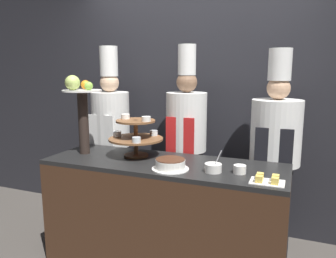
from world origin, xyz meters
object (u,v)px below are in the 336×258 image
cake_round (170,164)px  serving_bowl_near (213,168)px  chef_center_left (186,139)px  chef_center_right (275,149)px  cake_square_tray (267,180)px  tiered_stand (136,135)px  chef_left (111,133)px  cup_white (240,169)px  fruit_pedestal (81,104)px

cake_round → serving_bowl_near: 0.31m
chef_center_left → chef_center_right: chef_center_left is taller
cake_square_tray → chef_center_right: size_ratio=0.12×
tiered_stand → cake_square_tray: size_ratio=2.09×
cake_round → chef_left: (-0.93, 0.69, 0.05)m
cup_white → chef_center_right: chef_center_right is taller
cup_white → chef_center_left: (-0.60, 0.60, 0.06)m
fruit_pedestal → serving_bowl_near: size_ratio=4.16×
chef_left → cup_white: bearing=-22.8°
fruit_pedestal → chef_center_left: bearing=35.3°
cup_white → chef_center_right: (0.19, 0.60, 0.03)m
fruit_pedestal → cup_white: fruit_pedestal is taller
tiered_stand → cake_square_tray: 1.14m
tiered_stand → chef_left: 0.70m
tiered_stand → cake_square_tray: bearing=-14.1°
serving_bowl_near → chef_left: 1.39m
chef_center_left → chef_center_right: bearing=-0.0°
fruit_pedestal → cup_white: 1.43m
chef_left → chef_center_left: 0.82m
cake_square_tray → chef_center_right: bearing=90.4°
chef_center_left → chef_center_right: (0.80, -0.00, -0.03)m
cup_white → serving_bowl_near: size_ratio=0.54×
cup_white → cake_square_tray: size_ratio=0.41×
fruit_pedestal → cake_square_tray: size_ratio=3.10×
cup_white → chef_center_left: size_ratio=0.05×
cake_round → cake_square_tray: cake_round is taller
cake_round → chef_center_right: 0.97m
chef_center_left → cake_square_tray: bearing=-42.2°
tiered_stand → chef_center_right: (1.09, 0.45, -0.13)m
cup_white → chef_center_left: bearing=135.2°
serving_bowl_near → cake_square_tray: bearing=-13.3°
fruit_pedestal → chef_left: bearing=95.3°
fruit_pedestal → cake_square_tray: bearing=-6.7°
tiered_stand → chef_center_right: chef_center_right is taller
fruit_pedestal → cup_white: bearing=-2.3°
chef_left → cake_square_tray: bearing=-24.2°
cake_square_tray → tiered_stand: bearing=165.9°
chef_left → fruit_pedestal: bearing=-84.7°
fruit_pedestal → cake_round: size_ratio=2.48×
tiered_stand → cake_round: bearing=-30.7°
cake_round → chef_center_right: chef_center_right is taller
chef_left → tiered_stand: bearing=-40.8°
chef_center_left → serving_bowl_near: bearing=-56.6°
chef_center_left → cup_white: bearing=-44.8°
chef_left → chef_center_left: chef_left is taller
fruit_pedestal → chef_center_right: 1.70m
cake_round → serving_bowl_near: (0.31, 0.06, -0.01)m
cup_white → chef_center_right: size_ratio=0.05×
cup_white → cake_square_tray: bearing=-32.8°
tiered_stand → cup_white: tiered_stand is taller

